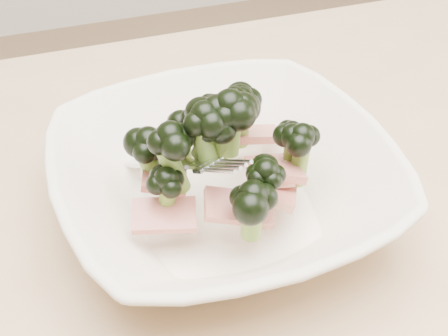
{
  "coord_description": "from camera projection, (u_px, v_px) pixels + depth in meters",
  "views": [
    {
      "loc": [
        -0.16,
        -0.3,
        1.12
      ],
      "look_at": [
        -0.03,
        0.07,
        0.8
      ],
      "focal_mm": 50.0,
      "sensor_mm": 36.0,
      "label": 1
    }
  ],
  "objects": [
    {
      "name": "broccoli_dish",
      "position": [
        223.0,
        177.0,
        0.51
      ],
      "size": [
        0.29,
        0.29,
        0.13
      ],
      "color": "white",
      "rests_on": "dining_table"
    },
    {
      "name": "dining_table",
      "position": [
        281.0,
        335.0,
        0.56
      ],
      "size": [
        1.2,
        0.8,
        0.75
      ],
      "color": "tan",
      "rests_on": "ground"
    }
  ]
}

